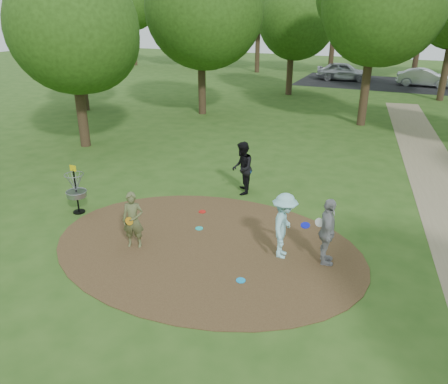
% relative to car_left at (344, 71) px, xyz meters
% --- Properties ---
extents(ground, '(100.00, 100.00, 0.00)m').
position_rel_car_left_xyz_m(ground, '(1.52, -30.22, -0.76)').
color(ground, '#2D5119').
rests_on(ground, ground).
extents(dirt_clearing, '(8.40, 8.40, 0.02)m').
position_rel_car_left_xyz_m(dirt_clearing, '(1.52, -30.22, -0.75)').
color(dirt_clearing, '#47301C').
rests_on(dirt_clearing, ground).
extents(parking_lot, '(14.00, 8.00, 0.01)m').
position_rel_car_left_xyz_m(parking_lot, '(3.52, -0.22, -0.76)').
color(parking_lot, black).
rests_on(parking_lot, ground).
extents(player_observer_with_disc, '(0.65, 0.54, 1.54)m').
position_rel_car_left_xyz_m(player_observer_with_disc, '(-0.20, -30.96, 0.00)').
color(player_observer_with_disc, '#5B6138').
rests_on(player_observer_with_disc, ground).
extents(player_throwing_with_disc, '(1.02, 1.17, 1.72)m').
position_rel_car_left_xyz_m(player_throwing_with_disc, '(3.52, -29.87, 0.09)').
color(player_throwing_with_disc, '#9CDFE8').
rests_on(player_throwing_with_disc, ground).
extents(player_walking_with_disc, '(0.92, 1.04, 1.79)m').
position_rel_car_left_xyz_m(player_walking_with_disc, '(1.07, -26.47, 0.13)').
color(player_walking_with_disc, black).
rests_on(player_walking_with_disc, ground).
extents(player_waiting_with_disc, '(0.65, 1.08, 1.73)m').
position_rel_car_left_xyz_m(player_waiting_with_disc, '(4.57, -29.77, 0.10)').
color(player_waiting_with_disc, gray).
rests_on(player_waiting_with_disc, ground).
extents(disc_ground_cyan, '(0.22, 0.22, 0.02)m').
position_rel_car_left_xyz_m(disc_ground_cyan, '(0.93, -29.43, -0.74)').
color(disc_ground_cyan, '#19C8C2').
rests_on(disc_ground_cyan, dirt_clearing).
extents(disc_ground_blue, '(0.22, 0.22, 0.02)m').
position_rel_car_left_xyz_m(disc_ground_blue, '(2.96, -31.34, -0.74)').
color(disc_ground_blue, '#0EA4F1').
rests_on(disc_ground_blue, dirt_clearing).
extents(disc_ground_red, '(0.22, 0.22, 0.02)m').
position_rel_car_left_xyz_m(disc_ground_red, '(0.52, -28.40, -0.74)').
color(disc_ground_red, red).
rests_on(disc_ground_red, dirt_clearing).
extents(car_left, '(4.64, 2.24, 1.53)m').
position_rel_car_left_xyz_m(car_left, '(0.00, 0.00, 0.00)').
color(car_left, '#ABADB3').
rests_on(car_left, ground).
extents(car_right, '(4.16, 1.53, 1.36)m').
position_rel_car_left_xyz_m(car_right, '(6.40, -0.59, -0.08)').
color(car_right, '#A7AAAF').
rests_on(car_right, ground).
extents(disc_golf_basket, '(0.63, 0.63, 1.54)m').
position_rel_car_left_xyz_m(disc_golf_basket, '(-2.98, -29.92, 0.11)').
color(disc_golf_basket, black).
rests_on(disc_golf_basket, ground).
extents(tree_ring, '(36.95, 45.29, 8.77)m').
position_rel_car_left_xyz_m(tree_ring, '(2.74, -21.13, 4.40)').
color(tree_ring, '#332316').
rests_on(tree_ring, ground).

